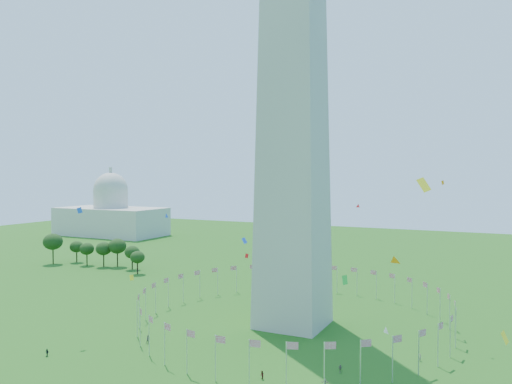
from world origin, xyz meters
TOP-DOWN VIEW (x-y plane):
  - washington_monument at (0.00, 50.00)m, footprint 16.80×16.80m
  - flag_ring at (-0.00, 50.00)m, footprint 80.24×80.24m
  - capitol_building at (-180.00, 180.00)m, footprint 70.00×35.00m
  - kites_aloft at (17.35, 25.04)m, footprint 122.67×66.91m
  - tree_line_west at (-109.05, 90.73)m, footprint 55.53×15.49m

SIDE VIEW (x-z plane):
  - flag_ring at x=0.00m, z-range 0.00..9.00m
  - tree_line_west at x=-109.05m, z-range -1.06..12.19m
  - kites_aloft at x=17.35m, z-range 3.47..37.46m
  - capitol_building at x=-180.00m, z-range 0.00..46.00m
  - washington_monument at x=0.00m, z-range 0.00..169.00m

